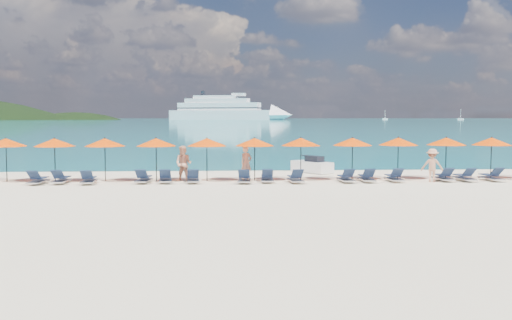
{
  "coord_description": "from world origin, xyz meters",
  "views": [
    {
      "loc": [
        -1.65,
        -25.07,
        3.35
      ],
      "look_at": [
        0.0,
        3.0,
        1.2
      ],
      "focal_mm": 40.0,
      "sensor_mm": 36.0,
      "label": 1
    }
  ],
  "objects": [
    {
      "name": "headland_small",
      "position": [
        -150.0,
        560.0,
        -35.0
      ],
      "size": [
        162.0,
        126.0,
        85.5
      ],
      "color": "black",
      "rests_on": "ground"
    },
    {
      "name": "lounger_6",
      "position": [
        -5.63,
        3.75,
        0.24
      ],
      "size": [
        0.74,
        1.74,
        0.66
      ],
      "rotation": [
        0.0,
        0.0,
        -0.07
      ],
      "color": "silver",
      "rests_on": "ground"
    },
    {
      "name": "lounger_14",
      "position": [
        7.15,
        3.59,
        0.24
      ],
      "size": [
        0.62,
        1.7,
        0.66
      ],
      "rotation": [
        0.0,
        0.0,
        0.0
      ],
      "color": "silver",
      "rests_on": "ground"
    },
    {
      "name": "umbrella_9",
      "position": [
        7.75,
        4.88,
        2.02
      ],
      "size": [
        2.1,
        2.1,
        2.28
      ],
      "color": "black",
      "rests_on": "ground"
    },
    {
      "name": "lounger_8",
      "position": [
        -3.16,
        3.65,
        0.24
      ],
      "size": [
        0.76,
        1.75,
        0.66
      ],
      "rotation": [
        0.0,
        0.0,
        0.08
      ],
      "color": "silver",
      "rests_on": "ground"
    },
    {
      "name": "umbrella_7",
      "position": [
        2.48,
        4.73,
        2.02
      ],
      "size": [
        2.1,
        2.1,
        2.28
      ],
      "color": "black",
      "rests_on": "ground"
    },
    {
      "name": "lounger_13",
      "position": [
        5.71,
        3.56,
        0.24
      ],
      "size": [
        0.64,
        1.71,
        0.66
      ],
      "rotation": [
        0.0,
        0.0,
        -0.01
      ],
      "color": "silver",
      "rests_on": "ground"
    },
    {
      "name": "lounger_9",
      "position": [
        -0.56,
        3.43,
        0.24
      ],
      "size": [
        0.77,
        1.75,
        0.66
      ],
      "rotation": [
        0.0,
        0.0,
        -0.09
      ],
      "color": "silver",
      "rests_on": "ground"
    },
    {
      "name": "umbrella_8",
      "position": [
        5.23,
        4.75,
        2.02
      ],
      "size": [
        2.1,
        2.1,
        2.28
      ],
      "color": "black",
      "rests_on": "ground"
    },
    {
      "name": "lounger_11",
      "position": [
        2.01,
        3.39,
        0.24
      ],
      "size": [
        0.73,
        1.74,
        0.66
      ],
      "rotation": [
        0.0,
        0.0,
        0.07
      ],
      "color": "silver",
      "rests_on": "ground"
    },
    {
      "name": "umbrella_11",
      "position": [
        12.77,
        4.67,
        2.02
      ],
      "size": [
        2.1,
        2.1,
        2.28
      ],
      "color": "black",
      "rests_on": "ground"
    },
    {
      "name": "lounger_7",
      "position": [
        -4.54,
        3.75,
        0.24
      ],
      "size": [
        0.74,
        1.74,
        0.66
      ],
      "rotation": [
        0.0,
        0.0,
        0.07
      ],
      "color": "silver",
      "rests_on": "ground"
    },
    {
      "name": "umbrella_1",
      "position": [
        -12.8,
        4.94,
        2.02
      ],
      "size": [
        2.1,
        2.1,
        2.28
      ],
      "color": "black",
      "rests_on": "ground"
    },
    {
      "name": "umbrella_2",
      "position": [
        -10.29,
        4.75,
        2.02
      ],
      "size": [
        2.1,
        2.1,
        2.28
      ],
      "color": "black",
      "rests_on": "ground"
    },
    {
      "name": "beachgoer_a",
      "position": [
        -0.42,
        4.63,
        0.9
      ],
      "size": [
        0.79,
        0.71,
        1.8
      ],
      "primitive_type": "imported",
      "rotation": [
        0.0,
        0.0,
        0.54
      ],
      "color": "tan",
      "rests_on": "ground"
    },
    {
      "name": "umbrella_3",
      "position": [
        -7.73,
        4.72,
        2.02
      ],
      "size": [
        2.1,
        2.1,
        2.28
      ],
      "color": "black",
      "rests_on": "ground"
    },
    {
      "name": "cruise_ship",
      "position": [
        7.47,
        551.64,
        9.13
      ],
      "size": [
        126.14,
        57.58,
        35.09
      ],
      "rotation": [
        0.0,
        0.0,
        -0.31
      ],
      "color": "white",
      "rests_on": "ground"
    },
    {
      "name": "lounger_16",
      "position": [
        10.83,
        3.57,
        0.24
      ],
      "size": [
        0.75,
        1.74,
        0.66
      ],
      "rotation": [
        0.0,
        0.0,
        0.08
      ],
      "color": "silver",
      "rests_on": "ground"
    },
    {
      "name": "lounger_4",
      "position": [
        -9.71,
        3.71,
        0.24
      ],
      "size": [
        0.67,
        1.72,
        0.66
      ],
      "rotation": [
        0.0,
        0.0,
        -0.03
      ],
      "color": "silver",
      "rests_on": "ground"
    },
    {
      "name": "sailboat_far",
      "position": [
        230.21,
        518.48,
        1.09
      ],
      "size": [
        5.8,
        1.93,
        10.64
      ],
      "color": "white",
      "rests_on": "ground"
    },
    {
      "name": "lounger_17",
      "position": [
        12.32,
        3.66,
        0.24
      ],
      "size": [
        0.76,
        1.75,
        0.66
      ],
      "rotation": [
        0.0,
        0.0,
        0.08
      ],
      "color": "silver",
      "rests_on": "ground"
    },
    {
      "name": "umbrella_5",
      "position": [
        -2.47,
        4.67,
        2.02
      ],
      "size": [
        2.1,
        2.1,
        2.28
      ],
      "color": "black",
      "rests_on": "ground"
    },
    {
      "name": "lounger_5",
      "position": [
        -8.31,
        3.48,
        0.24
      ],
      "size": [
        0.72,
        1.74,
        0.66
      ],
      "rotation": [
        0.0,
        0.0,
        0.06
      ],
      "color": "silver",
      "rests_on": "ground"
    },
    {
      "name": "jetski",
      "position": [
        3.71,
        8.66,
        0.4
      ],
      "size": [
        2.36,
        2.88,
        0.98
      ],
      "rotation": [
        0.0,
        0.0,
        0.57
      ],
      "color": "white",
      "rests_on": "ground"
    },
    {
      "name": "sailboat_near",
      "position": [
        165.15,
        552.39,
        1.02
      ],
      "size": [
        5.45,
        1.82,
        9.99
      ],
      "color": "white",
      "rests_on": "ground"
    },
    {
      "name": "umbrella_4",
      "position": [
        -5.1,
        4.74,
        2.02
      ],
      "size": [
        2.1,
        2.1,
        2.28
      ],
      "color": "black",
      "rests_on": "ground"
    },
    {
      "name": "sea",
      "position": [
        0.0,
        660.0,
        0.01
      ],
      "size": [
        1600.0,
        1300.0,
        0.01
      ],
      "primitive_type": "cube",
      "color": "#1FA9B2",
      "rests_on": "ground"
    },
    {
      "name": "umbrella_6",
      "position": [
        0.03,
        4.68,
        2.02
      ],
      "size": [
        2.1,
        2.1,
        2.28
      ],
      "color": "black",
      "rests_on": "ground"
    },
    {
      "name": "lounger_15",
      "position": [
        9.78,
        3.69,
        0.24
      ],
      "size": [
        0.65,
        1.71,
        0.66
      ],
      "rotation": [
        0.0,
        0.0,
        0.02
      ],
      "color": "silver",
      "rests_on": "ground"
    },
    {
      "name": "umbrella_10",
      "position": [
        10.35,
        4.83,
        2.02
      ],
      "size": [
        2.1,
        2.1,
        2.28
      ],
      "color": "black",
      "rests_on": "ground"
    },
    {
      "name": "beachgoer_b",
      "position": [
        -3.66,
        4.23,
        0.93
      ],
      "size": [
        1.03,
        0.8,
        1.86
      ],
      "primitive_type": "imported",
      "rotation": [
        0.0,
        0.0,
        -0.35
      ],
      "color": "tan",
      "rests_on": "ground"
    },
    {
      "name": "lounger_10",
      "position": [
        0.61,
        3.66,
        0.24
      ],
      "size": [
        0.69,
        1.73,
        0.66
      ],
      "rotation": [
        0.0,
        0.0,
        -0.04
      ],
      "color": "silver",
      "rests_on": "ground"
    },
    {
      "name": "lounger_3",
      "position": [
        -10.77,
        3.49,
        0.24
      ],
      "size": [
        0.71,
        1.73,
        0.66
      ],
      "rotation": [
        0.0,
        0.0,
        -0.05
      ],
      "color": "silver",
      "rests_on": "ground"
    },
    {
      "name": "ground",
      "position": [
        0.0,
        0.0,
        0.0
      ],
      "size": [
        1400.0,
        1400.0,
        0.0
      ],
      "primitive_type": "plane",
      "color": "beige"
    },
    {
      "name": "lounger_12",
      "position": [
        4.62,
        3.45,
        0.24
      ],
      "size": [
        0.68,
        1.72,
        0.66
      ],
      "rotation": [
        0.0,
        0.0,
        0.03
      ],
      "color": "silver",
      "rests_on": "ground"
    },
    {
      "name": "beachgoer_c",
      "position": [
        9.08,
        3.42,
        0.85
      ],
      "size": [
        1.21,
        0.84,
        1.71
      ],
      "primitive_type": "imported",
      "rotation": [
        0.0,
        0.0,
        2.82
      ],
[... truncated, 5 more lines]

